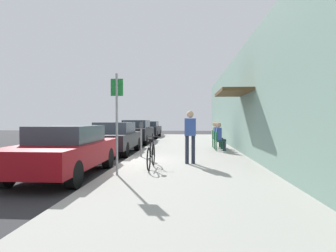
{
  "coord_description": "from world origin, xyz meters",
  "views": [
    {
      "loc": [
        2.21,
        -9.71,
        1.54
      ],
      "look_at": [
        1.04,
        7.52,
        1.16
      ],
      "focal_mm": 30.76,
      "sensor_mm": 36.0,
      "label": 1
    }
  ],
  "objects_px": {
    "seated_patron_2": "(216,134)",
    "cafe_chair_2": "(215,137)",
    "parked_car_1": "(115,137)",
    "pedestrian_standing": "(190,133)",
    "parked_car_0": "(66,150)",
    "street_sign": "(117,116)",
    "seated_patron_0": "(220,136)",
    "seated_patron_1": "(218,135)",
    "cafe_chair_0": "(219,140)",
    "parked_car_3": "(149,129)",
    "parking_meter": "(141,137)",
    "cafe_chair_1": "(217,138)",
    "bicycle_0": "(151,156)",
    "parked_car_2": "(136,131)"
  },
  "relations": [
    {
      "from": "parked_car_1",
      "to": "seated_patron_2",
      "type": "bearing_deg",
      "value": 23.43
    },
    {
      "from": "street_sign",
      "to": "bicycle_0",
      "type": "height_order",
      "value": "street_sign"
    },
    {
      "from": "seated_patron_2",
      "to": "cafe_chair_2",
      "type": "bearing_deg",
      "value": 176.84
    },
    {
      "from": "seated_patron_0",
      "to": "cafe_chair_0",
      "type": "bearing_deg",
      "value": -177.99
    },
    {
      "from": "parked_car_2",
      "to": "parked_car_0",
      "type": "bearing_deg",
      "value": -90.0
    },
    {
      "from": "parked_car_3",
      "to": "street_sign",
      "type": "bearing_deg",
      "value": -84.99
    },
    {
      "from": "street_sign",
      "to": "pedestrian_standing",
      "type": "distance_m",
      "value": 2.8
    },
    {
      "from": "parked_car_1",
      "to": "cafe_chair_1",
      "type": "distance_m",
      "value": 4.87
    },
    {
      "from": "parked_car_3",
      "to": "parking_meter",
      "type": "bearing_deg",
      "value": -83.48
    },
    {
      "from": "parking_meter",
      "to": "pedestrian_standing",
      "type": "bearing_deg",
      "value": -40.43
    },
    {
      "from": "pedestrian_standing",
      "to": "street_sign",
      "type": "bearing_deg",
      "value": -133.68
    },
    {
      "from": "parked_car_0",
      "to": "seated_patron_0",
      "type": "relative_size",
      "value": 3.41
    },
    {
      "from": "seated_patron_0",
      "to": "seated_patron_2",
      "type": "xyz_separation_m",
      "value": [
        0.0,
        1.82,
        0.0
      ]
    },
    {
      "from": "parking_meter",
      "to": "cafe_chair_1",
      "type": "xyz_separation_m",
      "value": [
        3.17,
        3.21,
        -0.26
      ]
    },
    {
      "from": "parked_car_2",
      "to": "pedestrian_standing",
      "type": "xyz_separation_m",
      "value": [
        3.4,
        -9.1,
        0.35
      ]
    },
    {
      "from": "street_sign",
      "to": "pedestrian_standing",
      "type": "height_order",
      "value": "street_sign"
    },
    {
      "from": "seated_patron_0",
      "to": "seated_patron_1",
      "type": "distance_m",
      "value": 0.93
    },
    {
      "from": "parked_car_0",
      "to": "parked_car_1",
      "type": "relative_size",
      "value": 1.0
    },
    {
      "from": "seated_patron_1",
      "to": "seated_patron_0",
      "type": "bearing_deg",
      "value": -90.0
    },
    {
      "from": "cafe_chair_0",
      "to": "cafe_chair_2",
      "type": "distance_m",
      "value": 1.83
    },
    {
      "from": "cafe_chair_0",
      "to": "seated_patron_2",
      "type": "relative_size",
      "value": 0.67
    },
    {
      "from": "parked_car_0",
      "to": "parked_car_2",
      "type": "relative_size",
      "value": 1.0
    },
    {
      "from": "parked_car_1",
      "to": "seated_patron_0",
      "type": "bearing_deg",
      "value": 2.97
    },
    {
      "from": "parked_car_1",
      "to": "seated_patron_2",
      "type": "height_order",
      "value": "parked_car_1"
    },
    {
      "from": "bicycle_0",
      "to": "seated_patron_1",
      "type": "height_order",
      "value": "seated_patron_1"
    },
    {
      "from": "cafe_chair_1",
      "to": "seated_patron_1",
      "type": "relative_size",
      "value": 0.67
    },
    {
      "from": "parked_car_1",
      "to": "pedestrian_standing",
      "type": "bearing_deg",
      "value": -46.66
    },
    {
      "from": "seated_patron_0",
      "to": "seated_patron_1",
      "type": "height_order",
      "value": "same"
    },
    {
      "from": "parked_car_0",
      "to": "parked_car_3",
      "type": "distance_m",
      "value": 16.8
    },
    {
      "from": "parked_car_3",
      "to": "bicycle_0",
      "type": "relative_size",
      "value": 2.57
    },
    {
      "from": "seated_patron_0",
      "to": "street_sign",
      "type": "bearing_deg",
      "value": -119.34
    },
    {
      "from": "parked_car_0",
      "to": "cafe_chair_1",
      "type": "height_order",
      "value": "parked_car_0"
    },
    {
      "from": "bicycle_0",
      "to": "pedestrian_standing",
      "type": "bearing_deg",
      "value": 36.81
    },
    {
      "from": "parked_car_3",
      "to": "cafe_chair_2",
      "type": "bearing_deg",
      "value": -63.48
    },
    {
      "from": "street_sign",
      "to": "cafe_chair_2",
      "type": "distance_m",
      "value": 8.37
    },
    {
      "from": "pedestrian_standing",
      "to": "seated_patron_0",
      "type": "bearing_deg",
      "value": 70.24
    },
    {
      "from": "cafe_chair_1",
      "to": "parked_car_2",
      "type": "bearing_deg",
      "value": 137.55
    },
    {
      "from": "parking_meter",
      "to": "seated_patron_2",
      "type": "xyz_separation_m",
      "value": [
        3.23,
        4.1,
        -0.07
      ]
    },
    {
      "from": "parked_car_0",
      "to": "pedestrian_standing",
      "type": "xyz_separation_m",
      "value": [
        3.4,
        1.66,
        0.4
      ]
    },
    {
      "from": "parked_car_2",
      "to": "seated_patron_0",
      "type": "relative_size",
      "value": 3.41
    },
    {
      "from": "seated_patron_2",
      "to": "parking_meter",
      "type": "bearing_deg",
      "value": -128.25
    },
    {
      "from": "seated_patron_0",
      "to": "seated_patron_1",
      "type": "relative_size",
      "value": 1.0
    },
    {
      "from": "seated_patron_1",
      "to": "pedestrian_standing",
      "type": "relative_size",
      "value": 0.76
    },
    {
      "from": "parked_car_1",
      "to": "parked_car_2",
      "type": "relative_size",
      "value": 1.0
    },
    {
      "from": "street_sign",
      "to": "pedestrian_standing",
      "type": "bearing_deg",
      "value": 46.32
    },
    {
      "from": "parking_meter",
      "to": "street_sign",
      "type": "relative_size",
      "value": 0.51
    },
    {
      "from": "seated_patron_1",
      "to": "parked_car_1",
      "type": "bearing_deg",
      "value": -166.12
    },
    {
      "from": "parked_car_3",
      "to": "seated_patron_2",
      "type": "relative_size",
      "value": 3.41
    },
    {
      "from": "seated_patron_1",
      "to": "parked_car_2",
      "type": "bearing_deg",
      "value": 137.9
    },
    {
      "from": "parked_car_1",
      "to": "parked_car_3",
      "type": "height_order",
      "value": "parked_car_1"
    }
  ]
}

